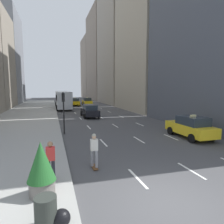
% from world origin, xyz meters
% --- Properties ---
extents(ground_plane, '(160.00, 160.00, 0.00)m').
position_xyz_m(ground_plane, '(0.00, 0.00, 0.00)').
color(ground_plane, '#474749').
extents(sidewalk_left, '(8.00, 66.00, 0.15)m').
position_xyz_m(sidewalk_left, '(-7.00, 27.00, 0.07)').
color(sidewalk_left, '#9E9E99').
rests_on(sidewalk_left, ground).
extents(lane_markings, '(5.72, 56.00, 0.01)m').
position_xyz_m(lane_markings, '(2.60, 23.00, 0.01)').
color(lane_markings, white).
rests_on(lane_markings, ground).
extents(building_row_right, '(6.00, 82.25, 35.72)m').
position_xyz_m(building_row_right, '(12.00, 41.83, 15.16)').
color(building_row_right, '#4C515B').
rests_on(building_row_right, ground).
extents(taxi_lead, '(2.02, 4.40, 1.87)m').
position_xyz_m(taxi_lead, '(4.00, 39.51, 0.88)').
color(taxi_lead, yellow).
rests_on(taxi_lead, ground).
extents(taxi_second, '(2.02, 4.40, 1.87)m').
position_xyz_m(taxi_second, '(6.80, 7.40, 0.88)').
color(taxi_second, yellow).
rests_on(taxi_second, ground).
extents(taxi_third, '(2.02, 4.40, 1.87)m').
position_xyz_m(taxi_third, '(1.20, 39.10, 0.88)').
color(taxi_third, yellow).
rests_on(taxi_third, ground).
extents(sedan_black_near, '(2.02, 4.98, 1.73)m').
position_xyz_m(sedan_black_near, '(1.20, 20.96, 0.88)').
color(sedan_black_near, black).
rests_on(sedan_black_near, ground).
extents(city_bus, '(2.80, 11.61, 3.25)m').
position_xyz_m(city_bus, '(-1.61, 33.80, 1.79)').
color(city_bus, '#B7BCC1').
rests_on(city_bus, ground).
extents(skateboarder, '(0.36, 0.80, 1.75)m').
position_xyz_m(skateboarder, '(-1.78, 3.68, 0.96)').
color(skateboarder, brown).
rests_on(skateboarder, ground).
extents(trash_can, '(0.60, 0.60, 0.90)m').
position_xyz_m(trash_can, '(-3.95, -0.35, 0.60)').
color(trash_can, '#2D332D').
rests_on(trash_can, sidewalk_left).
extents(planter_with_shrub, '(1.00, 1.00, 1.95)m').
position_xyz_m(planter_with_shrub, '(-4.12, 1.48, 1.15)').
color(planter_with_shrub, slate).
rests_on(planter_with_shrub, sidewalk_left).
extents(trash_bag, '(0.50, 0.50, 0.50)m').
position_xyz_m(trash_bag, '(-3.55, -0.42, 0.40)').
color(trash_bag, black).
rests_on(trash_bag, sidewalk_left).
extents(pedestrian_near_curb, '(0.36, 0.22, 1.65)m').
position_xyz_m(pedestrian_near_curb, '(-3.82, 2.59, 1.07)').
color(pedestrian_near_curb, '#23232D').
rests_on(pedestrian_near_curb, sidewalk_left).
extents(traffic_light_pole, '(0.24, 0.42, 3.60)m').
position_xyz_m(traffic_light_pole, '(-2.75, 11.70, 2.41)').
color(traffic_light_pole, black).
rests_on(traffic_light_pole, ground).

